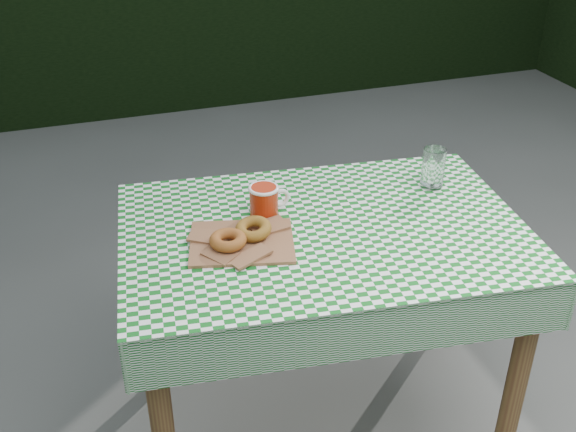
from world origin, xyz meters
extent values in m
plane|color=#55544F|center=(0.00, 0.00, 0.00)|extent=(60.00, 60.00, 0.00)
cube|color=brown|center=(-0.09, -0.05, 0.38)|extent=(1.19, 0.86, 0.75)
cube|color=#0E5C18|center=(-0.09, -0.05, 0.75)|extent=(1.21, 0.88, 0.01)
cube|color=#996243|center=(-0.33, -0.06, 0.76)|extent=(0.32, 0.28, 0.01)
torus|color=#A05121|center=(-0.37, -0.08, 0.79)|extent=(0.13, 0.13, 0.03)
torus|color=brown|center=(-0.29, -0.04, 0.79)|extent=(0.14, 0.14, 0.03)
cylinder|color=white|center=(0.32, 0.08, 0.82)|extent=(0.09, 0.09, 0.13)
camera|label=1|loc=(-0.70, -1.59, 1.76)|focal=43.02mm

